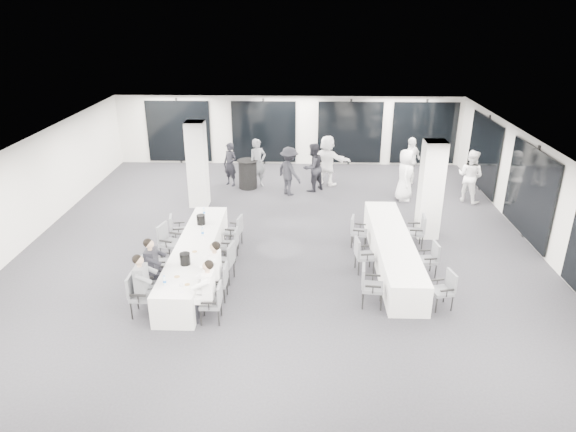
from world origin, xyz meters
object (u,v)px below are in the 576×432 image
chair_main_left_fourth (168,240)px  chair_main_right_near (214,300)px  standing_guest_a (258,160)px  standing_guest_f (327,157)px  chair_main_left_far (176,228)px  chair_main_right_mid (226,260)px  cocktail_table (248,174)px  chair_main_left_second (149,274)px  chair_side_right_far (418,229)px  standing_guest_g (230,162)px  standing_guest_h (471,173)px  chair_side_right_mid (430,257)px  chair_side_left_far (357,229)px  chair_main_right_far (236,229)px  chair_side_left_mid (362,253)px  chair_main_left_near (138,292)px  ice_bucket_far (201,220)px  chair_side_left_near (369,284)px  standing_guest_b (313,164)px  banquet_table_main (195,258)px  chair_main_left_mid (157,260)px  ice_bucket_near (185,259)px  standing_guest_c (289,168)px  chair_main_right_fourth (232,242)px  banquet_table_side (392,251)px  standing_guest_e (405,172)px  chair_main_right_second (220,280)px

chair_main_left_fourth → chair_main_right_near: bearing=45.7°
standing_guest_a → standing_guest_f: bearing=-26.5°
chair_main_left_far → chair_main_right_mid: 2.56m
cocktail_table → chair_main_left_second: size_ratio=1.07×
chair_main_left_fourth → chair_side_right_far: (6.63, 0.90, -0.02)m
standing_guest_g → standing_guest_h: size_ratio=0.89×
chair_main_right_near → chair_side_right_mid: bearing=-67.6°
chair_side_left_far → standing_guest_a: (-3.13, 4.85, 0.51)m
chair_main_right_far → standing_guest_a: (0.19, 4.97, 0.50)m
standing_guest_g → chair_side_left_mid: bearing=-23.3°
chair_main_right_near → chair_main_right_far: chair_main_right_far is taller
chair_main_left_near → chair_main_right_near: bearing=84.1°
chair_main_right_mid → chair_main_left_near: bearing=141.3°
standing_guest_a → ice_bucket_far: bearing=-135.5°
chair_main_left_second → chair_side_left_far: (4.98, 2.74, -0.06)m
cocktail_table → chair_main_right_far: cocktail_table is taller
ice_bucket_far → chair_side_left_near: bearing=-32.3°
standing_guest_b → cocktail_table: bearing=-49.3°
banquet_table_main → chair_main_left_mid: bearing=-153.8°
standing_guest_g → ice_bucket_near: 7.61m
chair_main_left_mid → standing_guest_f: 8.43m
ice_bucket_near → ice_bucket_far: ice_bucket_near is taller
chair_side_left_near → ice_bucket_near: (-4.13, 0.38, 0.35)m
chair_main_left_fourth → standing_guest_c: 5.85m
chair_main_left_fourth → chair_main_right_fourth: (1.66, 0.04, -0.07)m
banquet_table_side → standing_guest_b: bearing=109.7°
chair_side_left_near → standing_guest_g: (-4.14, 7.99, 0.36)m
chair_main_left_second → standing_guest_a: (1.85, 7.59, 0.45)m
standing_guest_e → chair_main_right_mid: bearing=150.2°
banquet_table_main → chair_main_right_far: (0.83, 1.50, 0.13)m
standing_guest_b → ice_bucket_far: bearing=13.9°
chair_main_right_near → standing_guest_e: (5.26, 7.39, 0.49)m
chair_main_right_fourth → chair_side_right_far: (4.97, 0.86, 0.05)m
chair_side_left_mid → chair_side_left_far: (0.00, 1.47, -0.02)m
chair_side_left_far → chair_main_left_near: bearing=-43.2°
ice_bucket_near → chair_main_left_far: bearing=108.1°
chair_main_right_fourth → chair_side_left_far: bearing=-72.2°
standing_guest_h → ice_bucket_far: 9.19m
chair_main_left_near → chair_main_left_far: size_ratio=1.10×
standing_guest_a → cocktail_table: bearing=170.2°
chair_main_left_fourth → chair_main_right_fourth: bearing=106.4°
chair_side_left_mid → standing_guest_b: size_ratio=0.46×
chair_main_left_far → chair_main_right_mid: size_ratio=0.87×
banquet_table_side → chair_side_left_far: 1.33m
standing_guest_e → chair_side_left_far: bearing=164.9°
chair_main_right_second → chair_main_right_far: (0.00, 2.75, 0.01)m
chair_side_left_near → standing_guest_a: bearing=-151.8°
cocktail_table → ice_bucket_near: size_ratio=3.79×
chair_main_left_second → chair_main_right_fourth: chair_main_left_second is taller
banquet_table_main → standing_guest_f: size_ratio=2.39×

